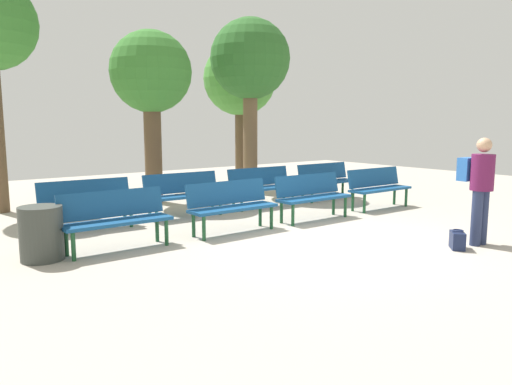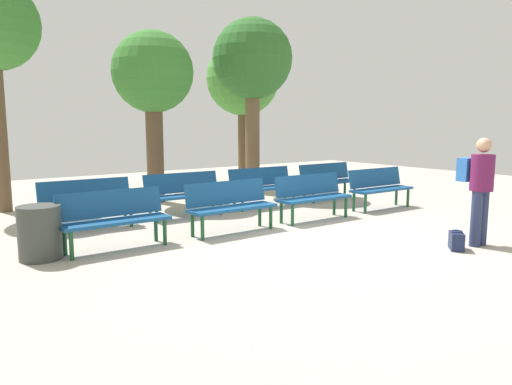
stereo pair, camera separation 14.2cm
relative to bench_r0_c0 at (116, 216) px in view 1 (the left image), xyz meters
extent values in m
plane|color=#B2A899|center=(2.94, -1.64, -0.50)|extent=(24.00, 24.00, 0.00)
cube|color=navy|center=(0.00, -0.08, -0.07)|extent=(1.60, 0.44, 0.05)
cube|color=navy|center=(0.00, 0.12, 0.17)|extent=(1.60, 0.13, 0.40)
cylinder|color=#194C28|center=(-0.70, -0.24, -0.30)|extent=(0.06, 0.06, 0.40)
cylinder|color=#194C28|center=(0.70, -0.23, -0.30)|extent=(0.06, 0.06, 0.40)
cylinder|color=#194C28|center=(-0.70, 0.08, -0.30)|extent=(0.06, 0.06, 0.40)
cylinder|color=#194C28|center=(0.70, 0.09, -0.30)|extent=(0.06, 0.06, 0.40)
cube|color=navy|center=(2.01, -0.15, -0.07)|extent=(1.60, 0.46, 0.05)
cube|color=navy|center=(2.01, 0.05, 0.17)|extent=(1.60, 0.14, 0.40)
cylinder|color=#194C28|center=(1.32, -0.32, -0.30)|extent=(0.06, 0.06, 0.40)
cylinder|color=#194C28|center=(2.72, -0.31, -0.30)|extent=(0.06, 0.06, 0.40)
cylinder|color=#194C28|center=(1.31, 0.00, -0.30)|extent=(0.06, 0.06, 0.40)
cylinder|color=#194C28|center=(2.71, 0.01, -0.30)|extent=(0.06, 0.06, 0.40)
cube|color=navy|center=(3.89, -0.19, -0.07)|extent=(1.60, 0.44, 0.05)
cube|color=navy|center=(3.89, 0.01, 0.17)|extent=(1.60, 0.13, 0.40)
cylinder|color=#194C28|center=(3.19, -0.35, -0.30)|extent=(0.06, 0.06, 0.40)
cylinder|color=#194C28|center=(4.59, -0.34, -0.30)|extent=(0.06, 0.06, 0.40)
cylinder|color=#194C28|center=(3.19, -0.03, -0.30)|extent=(0.06, 0.06, 0.40)
cylinder|color=#194C28|center=(4.59, -0.02, -0.30)|extent=(0.06, 0.06, 0.40)
cube|color=navy|center=(5.91, -0.15, -0.07)|extent=(1.61, 0.46, 0.05)
cube|color=navy|center=(5.91, 0.05, 0.17)|extent=(1.60, 0.14, 0.40)
cylinder|color=#194C28|center=(5.21, -0.31, -0.30)|extent=(0.06, 0.06, 0.40)
cylinder|color=#194C28|center=(6.61, -0.32, -0.30)|extent=(0.06, 0.06, 0.40)
cylinder|color=#194C28|center=(5.21, 0.01, -0.30)|extent=(0.06, 0.06, 0.40)
cylinder|color=#194C28|center=(6.61, 0.00, -0.30)|extent=(0.06, 0.06, 0.40)
cube|color=navy|center=(0.11, 1.55, -0.07)|extent=(1.62, 0.50, 0.05)
cube|color=navy|center=(0.12, 1.75, 0.17)|extent=(1.60, 0.18, 0.40)
cylinder|color=#194C28|center=(-0.59, 1.41, -0.30)|extent=(0.06, 0.06, 0.40)
cylinder|color=#194C28|center=(0.81, 1.36, -0.30)|extent=(0.06, 0.06, 0.40)
cylinder|color=#194C28|center=(-0.58, 1.73, -0.30)|extent=(0.06, 0.06, 0.40)
cylinder|color=#194C28|center=(0.82, 1.68, -0.30)|extent=(0.06, 0.06, 0.40)
cube|color=navy|center=(2.04, 1.55, -0.07)|extent=(1.61, 0.49, 0.05)
cube|color=navy|center=(2.04, 1.75, 0.17)|extent=(1.60, 0.18, 0.40)
cylinder|color=#194C28|center=(1.33, 1.41, -0.30)|extent=(0.06, 0.06, 0.40)
cylinder|color=#194C28|center=(2.73, 1.37, -0.30)|extent=(0.06, 0.06, 0.40)
cylinder|color=#194C28|center=(1.34, 1.73, -0.30)|extent=(0.06, 0.06, 0.40)
cylinder|color=#194C28|center=(2.74, 1.69, -0.30)|extent=(0.06, 0.06, 0.40)
cube|color=navy|center=(3.98, 1.52, -0.07)|extent=(1.61, 0.48, 0.05)
cube|color=navy|center=(3.99, 1.72, 0.17)|extent=(1.60, 0.16, 0.40)
cylinder|color=#194C28|center=(3.28, 1.38, -0.30)|extent=(0.06, 0.06, 0.40)
cylinder|color=#194C28|center=(4.68, 1.34, -0.30)|extent=(0.06, 0.06, 0.40)
cylinder|color=#194C28|center=(3.29, 1.69, -0.30)|extent=(0.06, 0.06, 0.40)
cylinder|color=#194C28|center=(4.69, 1.66, -0.30)|extent=(0.06, 0.06, 0.40)
cube|color=navy|center=(5.93, 1.44, -0.07)|extent=(1.60, 0.45, 0.05)
cube|color=navy|center=(5.93, 1.64, 0.17)|extent=(1.60, 0.13, 0.40)
cylinder|color=#194C28|center=(5.23, 1.28, -0.30)|extent=(0.06, 0.06, 0.40)
cylinder|color=#194C28|center=(6.63, 1.29, -0.30)|extent=(0.06, 0.06, 0.40)
cylinder|color=#194C28|center=(5.23, 1.60, -0.30)|extent=(0.06, 0.06, 0.40)
cylinder|color=#194C28|center=(6.63, 1.61, -0.30)|extent=(0.06, 0.06, 0.40)
cylinder|color=brown|center=(5.11, 3.53, 0.94)|extent=(0.38, 0.38, 2.89)
sphere|color=#2D6628|center=(5.11, 3.53, 3.01)|extent=(2.08, 2.08, 2.08)
cylinder|color=brown|center=(2.37, 3.67, 0.73)|extent=(0.40, 0.40, 2.47)
sphere|color=#387A2D|center=(2.37, 3.67, 2.52)|extent=(1.87, 1.87, 1.87)
cylinder|color=brown|center=(5.99, 5.24, 0.75)|extent=(0.31, 0.31, 2.51)
sphere|color=#478E38|center=(5.99, 5.24, 2.66)|extent=(2.18, 2.18, 2.18)
cylinder|color=navy|center=(4.64, -3.12, -0.08)|extent=(0.16, 0.16, 0.85)
cylinder|color=navy|center=(4.48, -3.11, -0.08)|extent=(0.16, 0.16, 0.85)
cylinder|color=#601947|center=(4.56, -3.11, 0.62)|extent=(0.36, 0.36, 0.55)
sphere|color=tan|center=(4.56, -3.11, 1.04)|extent=(0.22, 0.22, 0.22)
cube|color=blue|center=(4.58, -2.85, 0.65)|extent=(0.29, 0.20, 0.36)
cube|color=#192347|center=(4.07, -3.05, -0.37)|extent=(0.36, 0.35, 0.26)
torus|color=#192347|center=(4.07, -3.05, -0.22)|extent=(0.16, 0.16, 0.02)
cylinder|color=#383D38|center=(-1.02, 0.07, -0.13)|extent=(0.57, 0.57, 0.75)
camera|label=1|loc=(-2.62, -6.86, 1.37)|focal=34.12mm
camera|label=2|loc=(-2.51, -6.94, 1.37)|focal=34.12mm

